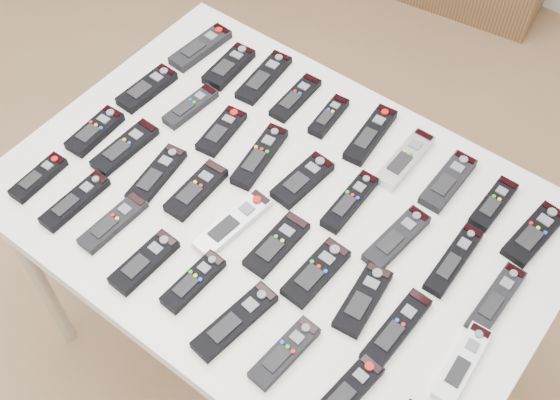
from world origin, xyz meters
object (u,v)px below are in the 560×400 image
Objects in this scene: remote_3 at (296,98)px; remote_36 at (349,391)px; remote_27 at (397,329)px; remote_1 at (229,67)px; table at (280,219)px; remote_20 at (125,147)px; remote_9 at (534,234)px; remote_5 at (370,135)px; remote_24 at (277,244)px; remote_22 at (196,190)px; remote_33 at (193,282)px; remote_4 at (329,116)px; remote_26 at (363,299)px; remote_7 at (448,181)px; remote_6 at (405,159)px; remote_31 at (113,223)px; remote_18 at (496,299)px; remote_15 at (350,202)px; remote_10 at (147,88)px; remote_23 at (233,223)px; remote_16 at (397,238)px; remote_32 at (144,262)px; remote_13 at (260,156)px; remote_28 at (462,364)px; remote_12 at (222,131)px; remote_35 at (285,353)px; remote_29 at (39,177)px; remote_30 at (75,201)px; remote_0 at (201,47)px; remote_14 at (303,180)px; remote_11 at (191,107)px; remote_2 at (264,77)px; remote_17 at (454,260)px; remote_34 at (235,321)px; remote_25 at (316,272)px; remote_8 at (493,204)px.

remote_3 is 0.79m from remote_36.
remote_1 is at bearing 155.55° from remote_27.
remote_20 is at bearing -166.28° from table.
remote_3 is at bearing -175.06° from remote_9.
remote_5 is 0.39m from remote_24.
remote_22 is (-0.18, -0.09, 0.07)m from table.
remote_5 is at bearing 85.27° from remote_33.
remote_4 reaches higher than remote_26.
remote_4 and remote_20 have the same top height.
remote_3 is 0.95× the size of remote_7.
remote_6 is 1.12× the size of remote_31.
remote_24 is (0.06, -0.09, 0.07)m from table.
remote_18 and remote_24 have the same top height.
remote_4 is 0.78× the size of remote_15.
remote_15 reaches higher than remote_3.
remote_4 is at bearing 27.75° from remote_10.
remote_23 is at bearing -131.06° from remote_15.
remote_3 is 0.48m from remote_16.
remote_26 is at bearing 28.67° from remote_32.
remote_1 is 0.93m from remote_36.
remote_13 is 1.08× the size of remote_28.
remote_7 is 1.09× the size of remote_32.
remote_12 is 0.96× the size of remote_36.
remote_31 is 1.04× the size of remote_35.
remote_7 is (0.45, -0.00, 0.00)m from remote_3.
remote_15 is 1.06× the size of remote_24.
remote_16 is at bearing -133.99° from remote_9.
remote_9 is 0.41m from remote_15.
remote_16 is at bearing -51.37° from remote_5.
remote_26 is 1.15× the size of remote_29.
remote_12 and remote_30 have the same top height.
remote_20 is at bearing -159.04° from remote_16.
remote_18 is at bearing -7.85° from remote_0.
remote_10 is 1.03× the size of remote_14.
remote_4 is 0.35m from remote_11.
remote_0 is at bearing 128.55° from remote_11.
remote_4 is at bearing -8.18° from remote_2.
remote_20 is (-0.40, -0.18, -0.00)m from remote_14.
remote_35 is (0.28, -0.18, 0.00)m from remote_23.
remote_4 and remote_17 have the same top height.
remote_28 reaches higher than table.
remote_34 is at bearing -169.93° from remote_36.
remote_15 is at bearing -128.06° from remote_7.
remote_25 is (0.11, -0.01, 0.00)m from remote_24.
remote_34 is at bearing -19.75° from remote_20.
remote_0 is 1.17× the size of remote_14.
remote_8 is at bearing 71.75° from remote_34.
remote_2 is at bearing 132.05° from remote_24.
table is at bearing 155.52° from remote_26.
remote_24 is (0.23, -0.38, 0.00)m from remote_3.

